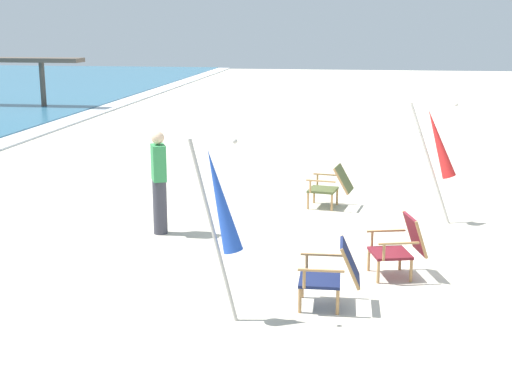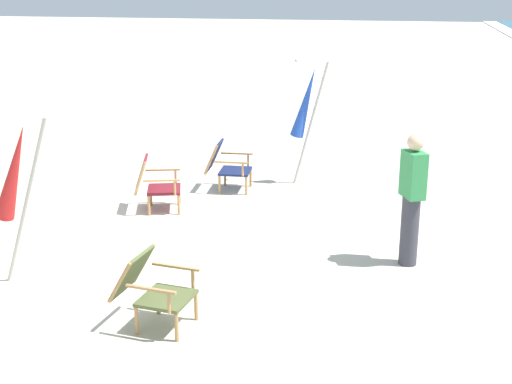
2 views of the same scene
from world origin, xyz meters
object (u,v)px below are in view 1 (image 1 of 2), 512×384
(umbrella_furled_red, at_px, (438,145))
(beach_chair_back_left, at_px, (401,245))
(umbrella_furled_blue, at_px, (220,203))
(beach_chair_front_right, at_px, (332,185))
(beach_chair_back_right, at_px, (333,272))
(person_by_waterline, at_px, (159,182))

(umbrella_furled_red, bearing_deg, beach_chair_back_left, 165.65)
(umbrella_furled_blue, distance_m, umbrella_furled_red, 5.21)
(beach_chair_front_right, height_order, umbrella_furled_red, umbrella_furled_red)
(beach_chair_front_right, bearing_deg, umbrella_furled_blue, 168.65)
(beach_chair_front_right, relative_size, beach_chair_back_left, 1.03)
(beach_chair_back_right, bearing_deg, beach_chair_back_left, -35.64)
(umbrella_furled_blue, bearing_deg, person_by_waterline, 26.89)
(umbrella_furled_red, bearing_deg, umbrella_furled_blue, 148.03)
(beach_chair_back_left, relative_size, beach_chair_back_right, 1.02)
(umbrella_furled_blue, height_order, person_by_waterline, umbrella_furled_blue)
(umbrella_furled_red, height_order, person_by_waterline, umbrella_furled_red)
(umbrella_furled_blue, distance_m, person_by_waterline, 3.54)
(beach_chair_back_left, xyz_separation_m, beach_chair_back_right, (-1.17, 0.84, -0.00))
(beach_chair_back_right, height_order, person_by_waterline, person_by_waterline)
(beach_chair_front_right, distance_m, beach_chair_back_right, 4.60)
(umbrella_furled_red, relative_size, person_by_waterline, 1.23)
(beach_chair_back_left, xyz_separation_m, person_by_waterline, (1.42, 3.65, 0.41))
(beach_chair_front_right, xyz_separation_m, umbrella_furled_blue, (-5.13, 1.03, 0.93))
(beach_chair_back_left, height_order, umbrella_furled_red, umbrella_furled_red)
(beach_chair_front_right, bearing_deg, beach_chair_back_left, -163.17)
(beach_chair_front_right, relative_size, umbrella_furled_blue, 0.41)
(beach_chair_back_right, xyz_separation_m, person_by_waterline, (2.59, 2.81, 0.41))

